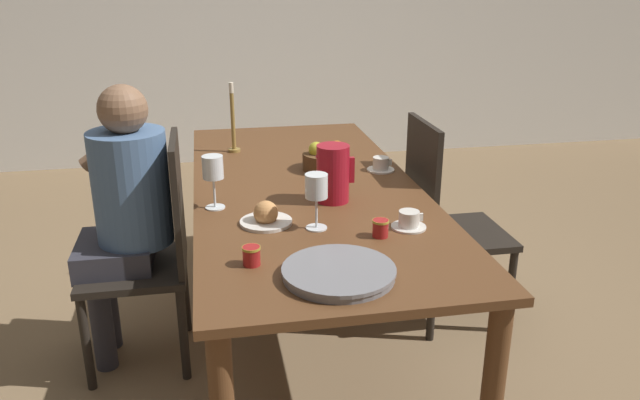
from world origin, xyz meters
name	(u,v)px	position (x,y,z in m)	size (l,w,h in m)	color
ground_plane	(307,334)	(0.00, 0.00, 0.00)	(20.00, 20.00, 0.00)	#7F6647
wall_back	(247,5)	(0.00, 2.90, 1.30)	(10.00, 0.06, 2.60)	white
dining_table	(306,204)	(0.00, 0.00, 0.64)	(0.93, 2.11, 0.72)	brown
chair_person_side	(152,250)	(-0.64, -0.04, 0.50)	(0.42, 0.42, 0.96)	black
chair_opposite	(444,220)	(0.64, 0.04, 0.50)	(0.42, 0.42, 0.96)	black
person_seated	(124,204)	(-0.74, 0.00, 0.69)	(0.39, 0.41, 1.17)	#33333D
red_pitcher	(333,173)	(0.07, -0.20, 0.84)	(0.15, 0.13, 0.22)	#A31423
wine_glass_water	(213,170)	(-0.38, -0.20, 0.87)	(0.08, 0.08, 0.20)	white
wine_glass_juice	(316,189)	(-0.04, -0.46, 0.87)	(0.08, 0.08, 0.20)	white
teacup_near_person	(409,221)	(0.28, -0.52, 0.75)	(0.12, 0.12, 0.06)	silver
teacup_across	(381,165)	(0.36, 0.14, 0.75)	(0.12, 0.12, 0.06)	silver
serving_tray	(339,272)	(-0.04, -0.83, 0.74)	(0.34, 0.34, 0.03)	gray
bread_plate	(266,216)	(-0.21, -0.39, 0.75)	(0.19, 0.19, 0.09)	silver
jam_jar_amber	(251,255)	(-0.29, -0.71, 0.76)	(0.06, 0.06, 0.06)	#A81E1E
jam_jar_red	(380,227)	(0.16, -0.57, 0.76)	(0.06, 0.06, 0.06)	#A81E1E
fruit_bowl	(326,159)	(0.13, 0.20, 0.77)	(0.21, 0.21, 0.13)	brown
candlestick_tall	(233,125)	(-0.26, 0.58, 0.86)	(0.06, 0.06, 0.34)	olive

